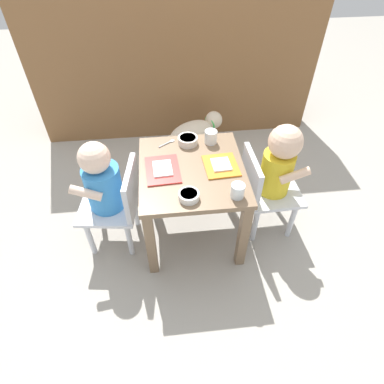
{
  "coord_description": "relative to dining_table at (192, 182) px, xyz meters",
  "views": [
    {
      "loc": [
        -0.12,
        -1.15,
        1.43
      ],
      "look_at": [
        0.0,
        0.0,
        0.29
      ],
      "focal_mm": 30.35,
      "sensor_mm": 36.0,
      "label": 1
    }
  ],
  "objects": [
    {
      "name": "ground_plane",
      "position": [
        0.0,
        0.0,
        -0.36
      ],
      "size": [
        7.0,
        7.0,
        0.0
      ],
      "primitive_type": "plane",
      "color": "#9E998E"
    },
    {
      "name": "kitchen_cabinet_back",
      "position": [
        0.0,
        1.1,
        0.16
      ],
      "size": [
        1.92,
        0.34,
        1.04
      ],
      "primitive_type": "cube",
      "color": "brown",
      "rests_on": "ground"
    },
    {
      "name": "dining_table",
      "position": [
        0.0,
        0.0,
        0.0
      ],
      "size": [
        0.49,
        0.54,
        0.45
      ],
      "color": "#7A6047",
      "rests_on": "ground"
    },
    {
      "name": "seated_child_left",
      "position": [
        -0.41,
        -0.02,
        0.03
      ],
      "size": [
        0.31,
        0.31,
        0.63
      ],
      "color": "silver",
      "rests_on": "ground"
    },
    {
      "name": "seated_child_right",
      "position": [
        0.41,
        -0.0,
        0.05
      ],
      "size": [
        0.29,
        0.29,
        0.64
      ],
      "color": "silver",
      "rests_on": "ground"
    },
    {
      "name": "dog",
      "position": [
        0.08,
        0.64,
        -0.16
      ],
      "size": [
        0.42,
        0.32,
        0.3
      ],
      "color": "beige",
      "rests_on": "ground"
    },
    {
      "name": "food_tray_left",
      "position": [
        -0.14,
        -0.0,
        0.09
      ],
      "size": [
        0.17,
        0.21,
        0.02
      ],
      "color": "red",
      "rests_on": "dining_table"
    },
    {
      "name": "food_tray_right",
      "position": [
        0.14,
        -0.0,
        0.09
      ],
      "size": [
        0.17,
        0.18,
        0.02
      ],
      "color": "orange",
      "rests_on": "dining_table"
    },
    {
      "name": "water_cup_left",
      "position": [
        0.17,
        -0.2,
        0.11
      ],
      "size": [
        0.06,
        0.06,
        0.06
      ],
      "color": "white",
      "rests_on": "dining_table"
    },
    {
      "name": "water_cup_right",
      "position": [
        0.12,
        0.19,
        0.12
      ],
      "size": [
        0.06,
        0.06,
        0.07
      ],
      "color": "white",
      "rests_on": "dining_table"
    },
    {
      "name": "veggie_bowl_near",
      "position": [
        -0.03,
        -0.19,
        0.1
      ],
      "size": [
        0.09,
        0.09,
        0.03
      ],
      "color": "white",
      "rests_on": "dining_table"
    },
    {
      "name": "cereal_bowl_left_side",
      "position": [
        0.0,
        0.2,
        0.11
      ],
      "size": [
        0.1,
        0.1,
        0.04
      ],
      "color": "silver",
      "rests_on": "dining_table"
    },
    {
      "name": "spoon_by_left_tray",
      "position": [
        -0.1,
        0.21,
        0.09
      ],
      "size": [
        0.09,
        0.07,
        0.01
      ],
      "color": "silver",
      "rests_on": "dining_table"
    }
  ]
}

